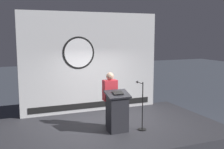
{
  "coord_description": "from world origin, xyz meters",
  "views": [
    {
      "loc": [
        -2.95,
        -7.22,
        2.98
      ],
      "look_at": [
        -0.01,
        -0.03,
        1.85
      ],
      "focal_mm": 44.4,
      "sensor_mm": 36.0,
      "label": 1
    }
  ],
  "objects": [
    {
      "name": "microphone_stand",
      "position": [
        0.69,
        -0.53,
        0.77
      ],
      "size": [
        0.24,
        0.49,
        1.37
      ],
      "color": "black",
      "rests_on": "stage_platform"
    },
    {
      "name": "speaker_person",
      "position": [
        -0.04,
        0.05,
        1.11
      ],
      "size": [
        0.4,
        0.26,
        1.6
      ],
      "color": "black",
      "rests_on": "stage_platform"
    },
    {
      "name": "ground_plane",
      "position": [
        0.0,
        0.0,
        0.0
      ],
      "size": [
        40.0,
        40.0,
        0.0
      ],
      "primitive_type": "plane",
      "color": "#383D47"
    },
    {
      "name": "banner_display",
      "position": [
        -0.01,
        1.85,
        2.0
      ],
      "size": [
        4.89,
        0.12,
        3.42
      ],
      "color": "silver",
      "rests_on": "stage_platform"
    },
    {
      "name": "podium",
      "position": [
        -0.01,
        -0.43,
        0.85
      ],
      "size": [
        0.64,
        0.5,
        1.15
      ],
      "color": "#26262B",
      "rests_on": "stage_platform"
    },
    {
      "name": "stage_platform",
      "position": [
        0.0,
        0.0,
        0.15
      ],
      "size": [
        6.4,
        4.0,
        0.3
      ],
      "primitive_type": "cube",
      "color": "#333338",
      "rests_on": "ground"
    }
  ]
}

